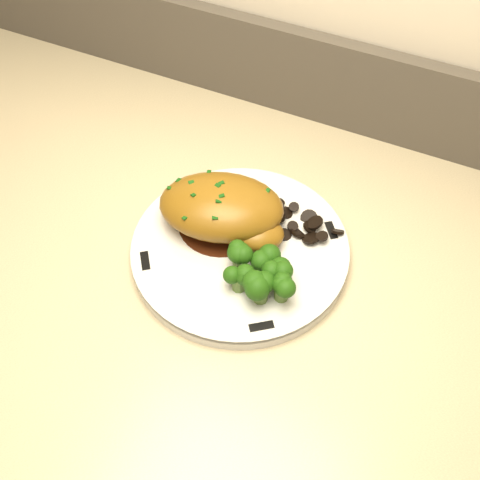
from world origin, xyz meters
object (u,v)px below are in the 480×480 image
at_px(plate, 240,250).
at_px(chicken_breast, 225,210).
at_px(broccoli_florets, 260,273).
at_px(counter, 272,464).

distance_m(plate, chicken_breast, 0.05).
xyz_separation_m(chicken_breast, broccoli_florets, (0.07, -0.06, -0.01)).
height_order(counter, chicken_breast, counter).
bearing_deg(broccoli_florets, chicken_breast, 139.74).
bearing_deg(chicken_breast, plate, -52.56).
xyz_separation_m(counter, broccoli_florets, (-0.04, 0.03, 0.45)).
bearing_deg(plate, chicken_breast, 144.00).
bearing_deg(plate, counter, -36.80).
xyz_separation_m(counter, chicken_breast, (-0.11, 0.08, 0.46)).
distance_m(counter, chicken_breast, 0.48).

